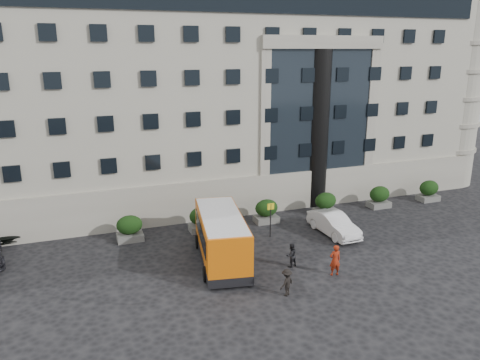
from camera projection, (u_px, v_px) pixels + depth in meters
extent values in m
plane|color=black|center=(218.00, 281.00, 27.15)|extent=(120.00, 120.00, 0.00)
cube|color=#A39F90|center=(208.00, 90.00, 46.58)|extent=(44.00, 24.00, 18.00)
cylinder|color=black|center=(318.00, 130.00, 38.68)|extent=(1.80, 1.80, 13.00)
cube|color=#50504E|center=(130.00, 237.00, 32.80)|extent=(1.80, 1.20, 0.50)
ellipsoid|color=black|center=(129.00, 225.00, 32.55)|extent=(1.80, 1.26, 1.34)
cube|color=#50504E|center=(202.00, 228.00, 34.53)|extent=(1.80, 1.20, 0.50)
ellipsoid|color=black|center=(201.00, 216.00, 34.28)|extent=(1.80, 1.26, 1.34)
cube|color=#50504E|center=(266.00, 219.00, 36.26)|extent=(1.80, 1.20, 0.50)
ellipsoid|color=black|center=(267.00, 208.00, 36.01)|extent=(1.80, 1.26, 1.34)
cube|color=#50504E|center=(325.00, 211.00, 37.99)|extent=(1.80, 1.20, 0.50)
ellipsoid|color=black|center=(326.00, 201.00, 37.74)|extent=(1.80, 1.26, 1.34)
cube|color=#50504E|center=(379.00, 204.00, 39.71)|extent=(1.80, 1.20, 0.50)
ellipsoid|color=black|center=(380.00, 194.00, 39.46)|extent=(1.80, 1.26, 1.34)
cube|color=#50504E|center=(428.00, 198.00, 41.44)|extent=(1.80, 1.20, 0.50)
ellipsoid|color=black|center=(429.00, 188.00, 41.19)|extent=(1.80, 1.26, 1.34)
cylinder|color=#262628|center=(270.00, 220.00, 33.16)|extent=(0.08, 0.08, 2.50)
cube|color=yellow|center=(271.00, 206.00, 32.87)|extent=(0.50, 0.06, 0.45)
cube|color=#D9600A|center=(221.00, 235.00, 29.12)|extent=(3.79, 7.78, 2.54)
cube|color=black|center=(222.00, 255.00, 29.49)|extent=(3.83, 7.82, 0.55)
cube|color=black|center=(221.00, 231.00, 29.05)|extent=(3.57, 6.17, 1.12)
cube|color=silver|center=(221.00, 216.00, 28.79)|extent=(3.60, 7.39, 0.18)
cylinder|color=black|center=(206.00, 274.00, 27.01)|extent=(0.43, 0.93, 0.90)
cylinder|color=black|center=(249.00, 270.00, 27.45)|extent=(0.43, 0.93, 0.90)
cylinder|color=black|center=(198.00, 242.00, 31.52)|extent=(0.43, 0.93, 0.90)
cylinder|color=black|center=(235.00, 239.00, 31.96)|extent=(0.43, 0.93, 0.90)
cube|color=maroon|center=(15.00, 191.00, 39.00)|extent=(2.57, 3.79, 2.53)
cube|color=maroon|center=(15.00, 205.00, 36.80)|extent=(2.33, 1.77, 1.72)
cube|color=black|center=(14.00, 203.00, 36.08)|extent=(1.93, 0.25, 0.81)
cylinder|color=black|center=(1.00, 215.00, 36.65)|extent=(0.32, 0.87, 0.85)
cylinder|color=black|center=(31.00, 211.00, 37.53)|extent=(0.32, 0.87, 0.85)
cylinder|color=black|center=(2.00, 203.00, 39.58)|extent=(0.32, 0.87, 0.85)
cylinder|color=black|center=(31.00, 199.00, 40.46)|extent=(0.32, 0.87, 0.85)
imported|color=black|center=(8.00, 225.00, 33.80)|extent=(2.93, 5.32, 1.41)
imported|color=silver|center=(334.00, 224.00, 33.77)|extent=(1.93, 4.90, 1.59)
imported|color=maroon|center=(335.00, 260.00, 27.60)|extent=(0.73, 0.52, 1.92)
imported|color=black|center=(291.00, 255.00, 28.73)|extent=(0.86, 0.74, 1.52)
imported|color=black|center=(287.00, 282.00, 25.35)|extent=(1.15, 0.98, 1.55)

